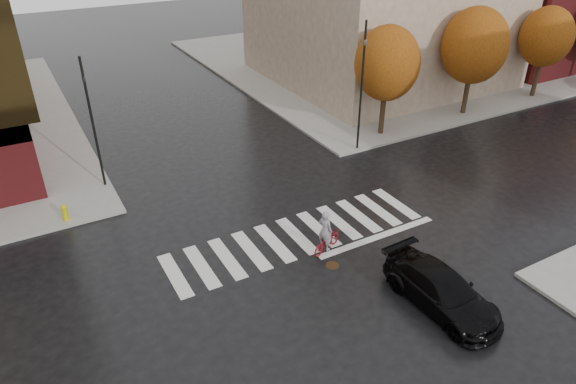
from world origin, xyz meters
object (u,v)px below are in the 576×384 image
sedan (441,290)px  traffic_light_nw (92,117)px  cyclist (326,237)px  fire_hydrant (65,211)px  traffic_light_ne (362,79)px

sedan → traffic_light_nw: bearing=117.8°
cyclist → fire_hydrant: bearing=29.1°
traffic_light_nw → cyclist: bearing=25.1°
fire_hydrant → sedan: bearing=-48.7°
sedan → fire_hydrant: (-10.80, 12.28, -0.11)m
traffic_light_ne → fire_hydrant: (-15.96, 0.20, -3.65)m
sedan → fire_hydrant: bearing=129.0°
cyclist → fire_hydrant: size_ratio=2.41×
sedan → cyclist: bearing=107.8°
cyclist → traffic_light_ne: traffic_light_ne is taller
traffic_light_ne → sedan: bearing=44.4°
traffic_light_ne → traffic_light_nw: bearing=-33.7°
cyclist → traffic_light_nw: (-6.82, 10.00, 3.13)m
cyclist → sedan: bearing=178.9°
sedan → cyclist: cyclist is taller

